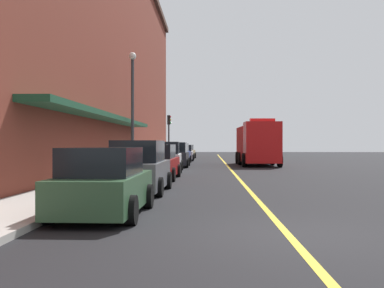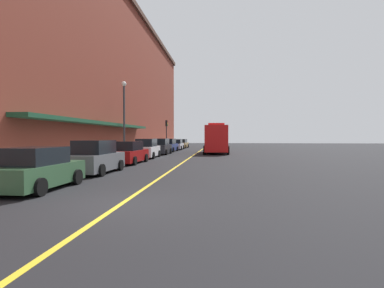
{
  "view_description": "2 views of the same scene",
  "coord_description": "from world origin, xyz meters",
  "px_view_note": "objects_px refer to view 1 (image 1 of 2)",
  "views": [
    {
      "loc": [
        -1.52,
        -8.85,
        1.73
      ],
      "look_at": [
        -2.44,
        18.35,
        1.68
      ],
      "focal_mm": 43.03,
      "sensor_mm": 36.0,
      "label": 1
    },
    {
      "loc": [
        3.02,
        -8.78,
        2.05
      ],
      "look_at": [
        -0.54,
        27.0,
        1.11
      ],
      "focal_mm": 28.05,
      "sensor_mm": 36.0,
      "label": 2
    }
  ],
  "objects_px": {
    "fire_truck": "(257,144)",
    "parking_meter_1": "(171,150)",
    "parked_car_2": "(157,163)",
    "parked_car_4": "(175,155)",
    "parked_car_0": "(104,184)",
    "parked_car_3": "(166,158)",
    "parking_meter_0": "(174,149)",
    "parked_car_7": "(186,152)",
    "parked_car_5": "(178,154)",
    "parked_car_1": "(139,168)",
    "street_lamp_left": "(132,98)",
    "parked_car_6": "(183,153)",
    "traffic_light_near": "(169,129)"
  },
  "relations": [
    {
      "from": "parked_car_1",
      "to": "parking_meter_0",
      "type": "relative_size",
      "value": 3.29
    },
    {
      "from": "parked_car_0",
      "to": "parking_meter_1",
      "type": "distance_m",
      "value": 37.06
    },
    {
      "from": "parked_car_4",
      "to": "parked_car_2",
      "type": "bearing_deg",
      "value": 179.58
    },
    {
      "from": "parked_car_7",
      "to": "street_lamp_left",
      "type": "xyz_separation_m",
      "value": [
        -1.98,
        -24.73,
        3.66
      ]
    },
    {
      "from": "parked_car_0",
      "to": "parked_car_3",
      "type": "bearing_deg",
      "value": 0.8
    },
    {
      "from": "parked_car_5",
      "to": "parked_car_7",
      "type": "xyz_separation_m",
      "value": [
        0.08,
        12.39,
        -0.07
      ]
    },
    {
      "from": "parked_car_2",
      "to": "parking_meter_1",
      "type": "distance_m",
      "value": 25.95
    },
    {
      "from": "parked_car_2",
      "to": "parked_car_7",
      "type": "xyz_separation_m",
      "value": [
        -0.01,
        29.72,
        -0.05
      ]
    },
    {
      "from": "parked_car_5",
      "to": "parking_meter_1",
      "type": "bearing_deg",
      "value": 10.38
    },
    {
      "from": "parked_car_1",
      "to": "parked_car_4",
      "type": "bearing_deg",
      "value": 1.06
    },
    {
      "from": "parked_car_2",
      "to": "parked_car_4",
      "type": "relative_size",
      "value": 1.04
    },
    {
      "from": "parked_car_7",
      "to": "parked_car_4",
      "type": "bearing_deg",
      "value": -178.16
    },
    {
      "from": "parked_car_0",
      "to": "parked_car_4",
      "type": "height_order",
      "value": "parked_car_4"
    },
    {
      "from": "parked_car_1",
      "to": "parked_car_2",
      "type": "bearing_deg",
      "value": 1.7
    },
    {
      "from": "fire_truck",
      "to": "parking_meter_0",
      "type": "bearing_deg",
      "value": -156.54
    },
    {
      "from": "parked_car_0",
      "to": "parked_car_2",
      "type": "distance_m",
      "value": 11.11
    },
    {
      "from": "parked_car_5",
      "to": "parking_meter_0",
      "type": "height_order",
      "value": "parked_car_5"
    },
    {
      "from": "parked_car_3",
      "to": "parked_car_4",
      "type": "bearing_deg",
      "value": -3.36
    },
    {
      "from": "street_lamp_left",
      "to": "traffic_light_near",
      "type": "relative_size",
      "value": 1.61
    },
    {
      "from": "parked_car_0",
      "to": "street_lamp_left",
      "type": "distance_m",
      "value": 16.62
    },
    {
      "from": "parked_car_5",
      "to": "street_lamp_left",
      "type": "xyz_separation_m",
      "value": [
        -1.9,
        -12.34,
        3.59
      ]
    },
    {
      "from": "parked_car_4",
      "to": "fire_truck",
      "type": "relative_size",
      "value": 0.6
    },
    {
      "from": "parked_car_5",
      "to": "street_lamp_left",
      "type": "distance_m",
      "value": 12.99
    },
    {
      "from": "parked_car_0",
      "to": "parked_car_6",
      "type": "xyz_separation_m",
      "value": [
        0.07,
        34.42,
        -0.03
      ]
    },
    {
      "from": "parked_car_5",
      "to": "fire_truck",
      "type": "height_order",
      "value": "fire_truck"
    },
    {
      "from": "parked_car_2",
      "to": "parked_car_3",
      "type": "height_order",
      "value": "parked_car_3"
    },
    {
      "from": "parked_car_0",
      "to": "parked_car_6",
      "type": "distance_m",
      "value": 34.42
    },
    {
      "from": "parked_car_7",
      "to": "parking_meter_0",
      "type": "height_order",
      "value": "parked_car_7"
    },
    {
      "from": "parked_car_4",
      "to": "street_lamp_left",
      "type": "bearing_deg",
      "value": 162.0
    },
    {
      "from": "parked_car_4",
      "to": "parked_car_5",
      "type": "distance_m",
      "value": 5.94
    },
    {
      "from": "parked_car_7",
      "to": "traffic_light_near",
      "type": "bearing_deg",
      "value": 170.82
    },
    {
      "from": "parked_car_6",
      "to": "street_lamp_left",
      "type": "distance_m",
      "value": 18.79
    },
    {
      "from": "parked_car_6",
      "to": "parking_meter_0",
      "type": "distance_m",
      "value": 7.43
    },
    {
      "from": "parked_car_6",
      "to": "parking_meter_1",
      "type": "distance_m",
      "value": 2.99
    },
    {
      "from": "parked_car_7",
      "to": "parking_meter_1",
      "type": "bearing_deg",
      "value": 161.56
    },
    {
      "from": "parked_car_4",
      "to": "parking_meter_1",
      "type": "height_order",
      "value": "parked_car_4"
    },
    {
      "from": "parked_car_7",
      "to": "parked_car_1",
      "type": "bearing_deg",
      "value": -178.4
    },
    {
      "from": "fire_truck",
      "to": "parking_meter_1",
      "type": "relative_size",
      "value": 5.8
    },
    {
      "from": "parked_car_1",
      "to": "street_lamp_left",
      "type": "bearing_deg",
      "value": 11.76
    },
    {
      "from": "parked_car_6",
      "to": "parked_car_7",
      "type": "relative_size",
      "value": 0.94
    },
    {
      "from": "fire_truck",
      "to": "parked_car_6",
      "type": "bearing_deg",
      "value": -147.44
    },
    {
      "from": "parked_car_5",
      "to": "parking_meter_1",
      "type": "xyz_separation_m",
      "value": [
        -1.3,
        8.59,
        0.25
      ]
    },
    {
      "from": "parked_car_4",
      "to": "parking_meter_1",
      "type": "xyz_separation_m",
      "value": [
        -1.49,
        14.53,
        0.22
      ]
    },
    {
      "from": "parked_car_1",
      "to": "parked_car_4",
      "type": "distance_m",
      "value": 17.35
    },
    {
      "from": "parked_car_1",
      "to": "parked_car_2",
      "type": "xyz_separation_m",
      "value": [
        -0.05,
        5.97,
        -0.06
      ]
    },
    {
      "from": "parked_car_3",
      "to": "parked_car_4",
      "type": "distance_m",
      "value": 5.56
    },
    {
      "from": "parked_car_1",
      "to": "parked_car_4",
      "type": "relative_size",
      "value": 0.95
    },
    {
      "from": "parked_car_0",
      "to": "parking_meter_0",
      "type": "relative_size",
      "value": 3.12
    },
    {
      "from": "parked_car_4",
      "to": "parked_car_5",
      "type": "height_order",
      "value": "parked_car_4"
    },
    {
      "from": "parked_car_5",
      "to": "parked_car_3",
      "type": "bearing_deg",
      "value": -178.07
    }
  ]
}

